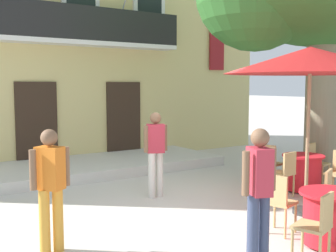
{
  "coord_description": "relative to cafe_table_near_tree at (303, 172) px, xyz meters",
  "views": [
    {
      "loc": [
        -4.62,
        -6.24,
        2.22
      ],
      "look_at": [
        0.57,
        1.55,
        1.3
      ],
      "focal_mm": 45.02,
      "sensor_mm": 36.0,
      "label": 1
    }
  ],
  "objects": [
    {
      "name": "ground_plane",
      "position": [
        -2.55,
        0.57,
        -0.39
      ],
      "size": [
        120.0,
        120.0,
        0.0
      ],
      "primitive_type": "plane",
      "color": "beige"
    },
    {
      "name": "building_facade",
      "position": [
        -2.61,
        7.56,
        3.36
      ],
      "size": [
        13.0,
        5.09,
        7.5
      ],
      "color": "#DBC67F",
      "rests_on": "ground"
    },
    {
      "name": "pedestrian_near_entrance",
      "position": [
        -2.84,
        1.27,
        0.56
      ],
      "size": [
        0.53,
        0.34,
        1.68
      ],
      "color": "silver",
      "rests_on": "ground"
    },
    {
      "name": "cafe_chair_middle_1",
      "position": [
        -2.45,
        -1.51,
        0.14
      ],
      "size": [
        0.49,
        0.49,
        0.91
      ],
      "color": "tan",
      "rests_on": "ground"
    },
    {
      "name": "cafe_chair_near_tree_2",
      "position": [
        -0.74,
        -0.15,
        0.14
      ],
      "size": [
        0.44,
        0.44,
        0.91
      ],
      "color": "tan",
      "rests_on": "ground"
    },
    {
      "name": "entrance_step_platform",
      "position": [
        -2.61,
        4.32,
        -0.27
      ],
      "size": [
        6.23,
        2.51,
        0.25
      ],
      "primitive_type": "cube",
      "color": "silver",
      "rests_on": "ground"
    },
    {
      "name": "cafe_table_middle",
      "position": [
        -2.18,
        -2.21,
        0.0
      ],
      "size": [
        0.86,
        0.86,
        0.76
      ],
      "color": "red",
      "rests_on": "ground"
    },
    {
      "name": "pedestrian_by_tree",
      "position": [
        -3.55,
        -2.18,
        0.58
      ],
      "size": [
        0.53,
        0.4,
        1.71
      ],
      "color": "#384260",
      "rests_on": "ground"
    },
    {
      "name": "pedestrian_mid_plaza",
      "position": [
        -5.46,
        -0.31,
        0.54
      ],
      "size": [
        0.53,
        0.4,
        1.65
      ],
      "color": "gold",
      "rests_on": "ground"
    },
    {
      "name": "cafe_chair_middle_0",
      "position": [
        -1.53,
        -1.82,
        0.14
      ],
      "size": [
        0.53,
        0.53,
        0.91
      ],
      "color": "tan",
      "rests_on": "ground"
    },
    {
      "name": "cafe_chair_near_tree_1",
      "position": [
        -0.19,
        0.73,
        0.14
      ],
      "size": [
        0.46,
        0.46,
        0.91
      ],
      "color": "tan",
      "rests_on": "ground"
    },
    {
      "name": "cafe_chair_near_tree_0",
      "position": [
        0.72,
        0.24,
        0.14
      ],
      "size": [
        0.48,
        0.48,
        0.91
      ],
      "color": "tan",
      "rests_on": "ground"
    },
    {
      "name": "cafe_umbrella",
      "position": [
        -1.26,
        -1.07,
        2.22
      ],
      "size": [
        2.9,
        2.9,
        2.85
      ],
      "color": "#997A56",
      "rests_on": "ground"
    },
    {
      "name": "cafe_chair_middle_2",
      "position": [
        -2.87,
        -2.51,
        0.14
      ],
      "size": [
        0.5,
        0.5,
        0.91
      ],
      "color": "tan",
      "rests_on": "ground"
    },
    {
      "name": "cafe_table_near_tree",
      "position": [
        0.0,
        0.0,
        0.0
      ],
      "size": [
        0.86,
        0.86,
        0.76
      ],
      "color": "red",
      "rests_on": "ground"
    }
  ]
}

